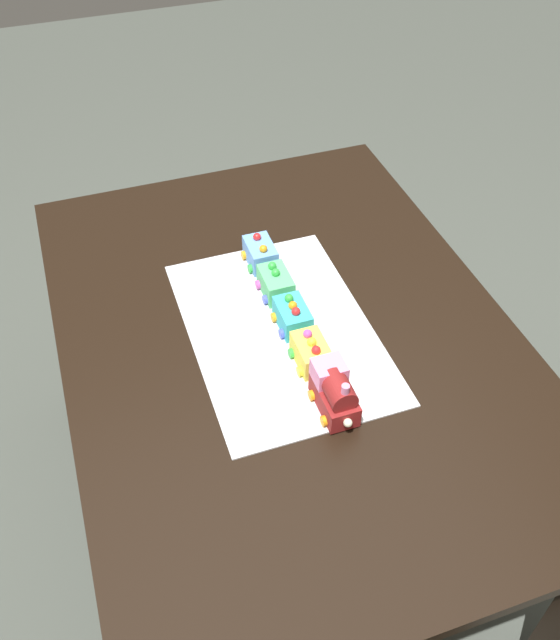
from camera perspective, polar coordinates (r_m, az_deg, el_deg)
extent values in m
plane|color=#474C44|center=(2.16, 0.54, -15.03)|extent=(8.00, 8.00, 0.00)
cube|color=black|center=(1.57, 0.72, -1.55)|extent=(1.40, 1.00, 0.03)
cube|color=black|center=(2.39, 5.49, 5.27)|extent=(0.07, 0.07, 0.71)
cube|color=black|center=(2.24, -15.63, 0.46)|extent=(0.07, 0.07, 0.71)
cube|color=silver|center=(1.57, 0.00, -0.83)|extent=(0.60, 0.40, 0.00)
cube|color=maroon|center=(1.40, 4.48, -6.49)|extent=(0.12, 0.06, 0.05)
cylinder|color=maroon|center=(1.36, 4.84, -5.81)|extent=(0.07, 0.05, 0.05)
cube|color=pink|center=(1.39, 4.06, -4.23)|extent=(0.06, 0.06, 0.04)
cylinder|color=pink|center=(1.32, 5.38, -5.82)|extent=(0.02, 0.02, 0.03)
sphere|color=#F4EFCC|center=(1.36, 5.60, -8.40)|extent=(0.02, 0.02, 0.02)
cylinder|color=green|center=(1.41, 6.35, -7.50)|extent=(0.02, 0.01, 0.02)
cylinder|color=yellow|center=(1.45, 5.26, -5.48)|extent=(0.02, 0.01, 0.02)
cylinder|color=orange|center=(1.39, 3.60, -8.29)|extent=(0.02, 0.01, 0.02)
cylinder|color=orange|center=(1.43, 2.58, -6.22)|extent=(0.02, 0.01, 0.02)
cube|color=#F4E04C|center=(1.48, 2.58, -2.72)|extent=(0.10, 0.06, 0.06)
cylinder|color=#4C59D8|center=(1.49, 4.24, -3.57)|extent=(0.02, 0.01, 0.02)
cylinder|color=yellow|center=(1.52, 3.46, -2.11)|extent=(0.02, 0.01, 0.02)
cylinder|color=yellow|center=(1.47, 1.63, -4.26)|extent=(0.02, 0.01, 0.02)
cylinder|color=green|center=(1.50, 0.90, -2.76)|extent=(0.02, 0.01, 0.02)
sphere|color=red|center=(1.44, 2.98, -2.49)|extent=(0.02, 0.02, 0.02)
sphere|color=yellow|center=(1.46, 2.63, -1.81)|extent=(0.02, 0.02, 0.02)
sphere|color=#D84CB2|center=(1.47, 2.28, -1.15)|extent=(0.02, 0.02, 0.02)
cube|color=#38B7C6|center=(1.56, 1.04, 0.29)|extent=(0.10, 0.06, 0.06)
cylinder|color=#D84CB2|center=(1.56, 2.62, -0.52)|extent=(0.02, 0.01, 0.02)
cylinder|color=yellow|center=(1.60, 1.91, 0.80)|extent=(0.02, 0.01, 0.02)
cylinder|color=#4C59D8|center=(1.54, 0.12, -1.14)|extent=(0.02, 0.01, 0.02)
cylinder|color=orange|center=(1.58, -0.54, 0.21)|extent=(0.02, 0.01, 0.02)
sphere|color=green|center=(1.55, 0.74, 1.80)|extent=(0.02, 0.02, 0.02)
sphere|color=red|center=(1.52, 1.37, 0.59)|extent=(0.02, 0.02, 0.02)
sphere|color=orange|center=(1.53, 1.05, 1.20)|extent=(0.02, 0.02, 0.02)
cube|color=#59CC7A|center=(1.64, -0.36, 3.02)|extent=(0.10, 0.06, 0.06)
cylinder|color=red|center=(1.64, 1.15, 2.24)|extent=(0.02, 0.01, 0.02)
cylinder|color=#4C59D8|center=(1.68, 0.51, 3.44)|extent=(0.02, 0.01, 0.02)
cylinder|color=#4C59D8|center=(1.62, -1.25, 1.68)|extent=(0.02, 0.01, 0.02)
cylinder|color=#D84CB2|center=(1.66, -1.84, 2.91)|extent=(0.02, 0.01, 0.02)
sphere|color=green|center=(1.62, -0.36, 3.92)|extent=(0.02, 0.02, 0.02)
sphere|color=green|center=(1.63, -0.64, 4.46)|extent=(0.02, 0.02, 0.02)
cube|color=#669EEA|center=(1.72, -1.62, 5.48)|extent=(0.10, 0.06, 0.06)
cylinder|color=#D84CB2|center=(1.72, -0.19, 4.74)|extent=(0.02, 0.01, 0.02)
cylinder|color=yellow|center=(1.76, -0.77, 5.82)|extent=(0.02, 0.01, 0.02)
cylinder|color=green|center=(1.71, -2.48, 4.23)|extent=(0.02, 0.01, 0.02)
cylinder|color=orange|center=(1.75, -3.02, 5.33)|extent=(0.02, 0.01, 0.02)
sphere|color=orange|center=(1.68, -1.38, 5.87)|extent=(0.02, 0.02, 0.02)
sphere|color=red|center=(1.72, -1.90, 6.85)|extent=(0.02, 0.02, 0.02)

